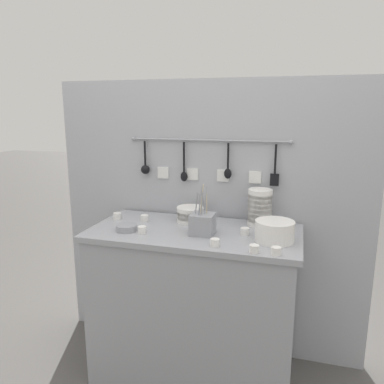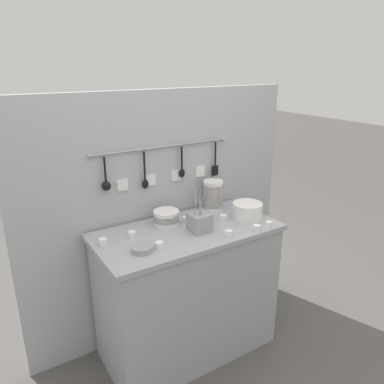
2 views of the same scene
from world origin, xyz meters
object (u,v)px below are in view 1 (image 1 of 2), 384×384
at_px(cup_edge_near, 276,251).
at_px(cutlery_caddy, 203,223).
at_px(plate_stack, 275,231).
at_px(cup_front_right, 117,216).
at_px(cup_centre, 142,230).
at_px(bowl_stack_back_corner, 260,207).
at_px(cup_by_caddy, 209,223).
at_px(cup_front_left, 215,242).
at_px(cup_edge_far, 254,249).
at_px(steel_mixing_bowl, 126,228).
at_px(cup_mid_row, 245,232).
at_px(cup_back_left, 145,218).
at_px(bowl_stack_tall_left, 191,214).

bearing_deg(cup_edge_near, cutlery_caddy, 154.18).
bearing_deg(plate_stack, cup_front_right, 171.79).
relative_size(plate_stack, cup_centre, 4.25).
xyz_separation_m(cup_edge_near, cup_front_right, (-0.95, 0.32, 0.00)).
height_order(bowl_stack_back_corner, cup_front_right, bowl_stack_back_corner).
distance_m(cup_by_caddy, cup_edge_near, 0.52).
height_order(cup_front_left, cup_front_right, same).
bearing_deg(plate_stack, cup_centre, -174.19).
bearing_deg(cup_front_right, cup_centre, -39.29).
bearing_deg(cup_front_right, cutlery_caddy, -12.91).
bearing_deg(cup_edge_far, cup_front_left, 170.89).
height_order(steel_mixing_bowl, cup_mid_row, cup_mid_row).
bearing_deg(steel_mixing_bowl, cup_front_right, 128.67).
relative_size(cup_front_left, cup_back_left, 1.00).
distance_m(plate_stack, cup_front_right, 0.94).
distance_m(bowl_stack_back_corner, plate_stack, 0.27).
bearing_deg(steel_mixing_bowl, cup_by_caddy, 27.10).
bearing_deg(cup_by_caddy, cup_edge_near, -40.67).
bearing_deg(cup_edge_far, bowl_stack_back_corner, 93.06).
bearing_deg(cup_centre, cup_edge_near, -9.22).
xyz_separation_m(cup_by_caddy, cup_edge_far, (0.29, -0.34, 0.00)).
bearing_deg(cup_centre, plate_stack, 5.81).
relative_size(cup_front_left, cup_edge_near, 1.00).
bearing_deg(cup_edge_far, bowl_stack_tall_left, 137.13).
relative_size(bowl_stack_back_corner, steel_mixing_bowl, 1.80).
xyz_separation_m(cup_back_left, cup_centre, (0.07, -0.20, 0.00)).
xyz_separation_m(bowl_stack_tall_left, cup_front_right, (-0.44, -0.07, -0.03)).
relative_size(cup_edge_far, cup_front_right, 1.00).
xyz_separation_m(plate_stack, cup_by_caddy, (-0.37, 0.15, -0.03)).
relative_size(bowl_stack_back_corner, cup_centre, 4.52).
bearing_deg(cup_edge_far, cup_back_left, 154.80).
bearing_deg(cup_front_right, steel_mixing_bowl, -51.33).
bearing_deg(cutlery_caddy, cup_edge_near, -25.82).
distance_m(bowl_stack_tall_left, plate_stack, 0.53).
bearing_deg(cup_front_left, steel_mixing_bowl, 169.13).
height_order(cup_front_left, cup_centre, same).
xyz_separation_m(cup_back_left, cup_edge_near, (0.78, -0.32, 0.00)).
bearing_deg(steel_mixing_bowl, bowl_stack_tall_left, 41.70).
height_order(bowl_stack_tall_left, cup_edge_near, bowl_stack_tall_left).
relative_size(bowl_stack_tall_left, cutlery_caddy, 0.60).
relative_size(cup_centre, cup_front_right, 1.00).
height_order(cutlery_caddy, cup_mid_row, cutlery_caddy).
bearing_deg(plate_stack, bowl_stack_tall_left, 157.76).
bearing_deg(plate_stack, cup_back_left, 169.86).
bearing_deg(cutlery_caddy, cup_front_right, 167.09).
bearing_deg(cup_edge_near, cup_front_left, 173.96).
distance_m(plate_stack, cup_edge_far, 0.20).
xyz_separation_m(steel_mixing_bowl, cup_edge_far, (0.70, -0.13, 0.00)).
xyz_separation_m(plate_stack, cup_edge_far, (-0.08, -0.18, -0.03)).
relative_size(cup_by_caddy, cup_mid_row, 1.00).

